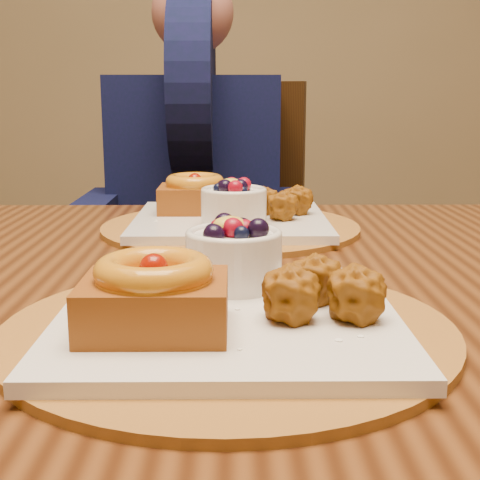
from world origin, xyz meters
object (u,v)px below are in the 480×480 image
dining_table (230,330)px  place_setting_near (225,303)px  diner (194,154)px  place_setting_far (229,214)px  chair_far (196,267)px

dining_table → place_setting_near: bearing=-90.8°
place_setting_near → diner: 1.00m
diner → place_setting_far: bearing=-68.7°
dining_table → chair_far: 0.82m
diner → dining_table: bearing=-70.8°
place_setting_far → chair_far: chair_far is taller
dining_table → chair_far: bearing=96.1°
place_setting_far → diner: size_ratio=0.50×
dining_table → place_setting_far: bearing=90.7°
dining_table → place_setting_far: place_setting_far is taller
place_setting_near → place_setting_far: 0.43m
dining_table → chair_far: size_ratio=1.63×
place_setting_near → diner: bearing=94.7°
place_setting_far → dining_table: bearing=-89.3°
place_setting_near → place_setting_far: bearing=90.0°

